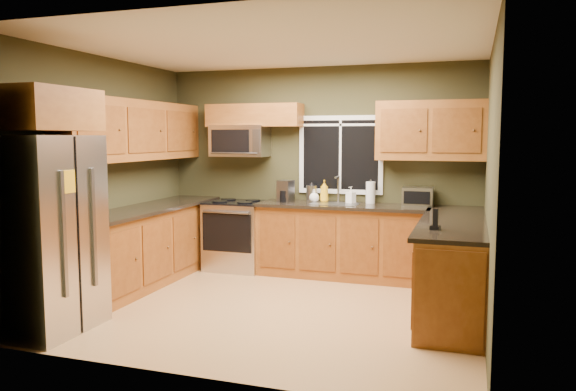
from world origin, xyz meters
The scene contains 29 objects.
floor centered at (0.00, 0.00, 0.00)m, with size 4.20×4.20×0.00m, color tan.
ceiling centered at (0.00, 0.00, 2.70)m, with size 4.20×4.20×0.00m, color white.
back_wall centered at (0.00, 1.80, 1.35)m, with size 4.20×4.20×0.00m, color #36341C.
front_wall centered at (0.00, -1.80, 1.35)m, with size 4.20×4.20×0.00m, color #36341C.
left_wall centered at (-2.10, 0.00, 1.35)m, with size 3.60×3.60×0.00m, color #36341C.
right_wall centered at (2.10, 0.00, 1.35)m, with size 3.60×3.60×0.00m, color #36341C.
window centered at (0.30, 1.78, 1.55)m, with size 1.12×0.03×1.02m.
base_cabinets_left centered at (-1.80, 0.48, 0.45)m, with size 0.60×2.65×0.90m, color brown.
countertop_left centered at (-1.78, 0.48, 0.92)m, with size 0.65×2.65×0.04m, color black.
base_cabinets_back centered at (0.42, 1.50, 0.45)m, with size 2.17×0.60×0.90m, color brown.
countertop_back centered at (0.42, 1.48, 0.92)m, with size 2.17×0.65×0.04m, color black.
base_cabinets_peninsula centered at (1.80, 0.54, 0.45)m, with size 0.60×2.52×0.90m.
countertop_peninsula centered at (1.78, 0.55, 0.92)m, with size 0.65×2.50×0.04m, color black.
upper_cabinets_left centered at (-1.94, 0.48, 1.86)m, with size 0.33×2.65×0.72m, color brown.
upper_cabinets_back_left centered at (-0.85, 1.64, 2.07)m, with size 1.30×0.33×0.30m, color brown.
upper_cabinets_back_right centered at (1.45, 1.64, 1.86)m, with size 1.30×0.33×0.72m, color brown.
upper_cabinet_over_fridge centered at (-1.74, -1.30, 2.03)m, with size 0.72×0.90×0.38m, color brown.
refrigerator centered at (-1.74, -1.30, 0.90)m, with size 0.74×0.90×1.80m.
range centered at (-1.05, 1.47, 0.47)m, with size 0.76×0.69×0.94m.
microwave centered at (-1.05, 1.61, 1.73)m, with size 0.76×0.41×0.42m.
sink centered at (0.30, 1.49, 0.95)m, with size 0.60×0.42×0.36m.
toaster_oven centered at (1.32, 1.59, 1.05)m, with size 0.37×0.29×0.23m.
coffee_maker centered at (-0.37, 1.51, 1.07)m, with size 0.19×0.24×0.28m.
kettle centered at (-0.05, 1.64, 1.06)m, with size 0.15×0.15×0.26m.
paper_towel_roll centered at (0.72, 1.68, 1.08)m, with size 0.13×0.13×0.30m.
soap_bottle_a centered at (0.12, 1.64, 1.08)m, with size 0.11×0.11×0.29m, color #F0B016.
soap_bottle_b centered at (0.48, 1.61, 1.05)m, with size 0.10×0.10×0.21m, color white.
soap_bottle_c centered at (0.00, 1.59, 1.02)m, with size 0.13×0.13×0.17m, color white.
cordless_phone centered at (1.64, -0.17, 1.00)m, with size 0.10×0.10×0.19m.
Camera 1 is at (1.95, -5.41, 1.79)m, focal length 35.00 mm.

